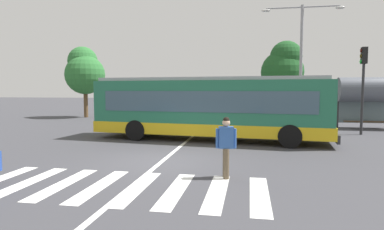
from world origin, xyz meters
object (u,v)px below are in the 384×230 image
(pedestrian_crossing_street, at_px, (226,144))
(parked_car_charcoal, at_px, (151,112))
(background_tree_left, at_px, (84,71))
(parked_car_red, at_px, (188,112))
(bus_stop_shelter, at_px, (372,91))
(twin_arm_street_lamp, at_px, (301,50))
(background_tree_right, at_px, (283,68))
(parked_car_champagne, at_px, (260,113))
(traffic_light_far_corner, at_px, (363,76))
(city_transit_bus, at_px, (209,108))
(parked_car_silver, at_px, (222,112))

(pedestrian_crossing_street, distance_m, parked_car_charcoal, 16.62)
(parked_car_charcoal, xyz_separation_m, background_tree_left, (-6.93, 2.69, 3.37))
(parked_car_red, relative_size, bus_stop_shelter, 1.13)
(twin_arm_street_lamp, bearing_deg, background_tree_right, 91.91)
(parked_car_red, distance_m, background_tree_right, 11.39)
(parked_car_red, relative_size, background_tree_right, 0.66)
(parked_car_champagne, xyz_separation_m, traffic_light_far_corner, (5.30, -5.40, 2.43))
(parked_car_red, xyz_separation_m, traffic_light_far_corner, (10.70, -5.11, 2.43))
(parked_car_red, bearing_deg, background_tree_left, 165.06)
(parked_car_champagne, bearing_deg, city_transit_bus, -107.24)
(bus_stop_shelter, bearing_deg, pedestrian_crossing_street, -122.17)
(parked_car_red, bearing_deg, parked_car_champagne, 3.07)
(parked_car_champagne, bearing_deg, twin_arm_street_lamp, -29.20)
(traffic_light_far_corner, bearing_deg, city_transit_bus, -157.41)
(bus_stop_shelter, height_order, background_tree_right, background_tree_right)
(parked_car_silver, bearing_deg, bus_stop_shelter, -13.37)
(parked_car_champagne, bearing_deg, pedestrian_crossing_street, -95.18)
(parked_car_charcoal, bearing_deg, bus_stop_shelter, -7.84)
(pedestrian_crossing_street, distance_m, background_tree_right, 23.22)
(background_tree_left, bearing_deg, parked_car_champagne, -8.72)
(parked_car_red, relative_size, parked_car_silver, 1.02)
(twin_arm_street_lamp, xyz_separation_m, background_tree_right, (-0.29, 8.65, -0.58))
(parked_car_champagne, bearing_deg, bus_stop_shelter, -19.75)
(background_tree_left, height_order, background_tree_right, background_tree_right)
(parked_car_charcoal, relative_size, parked_car_red, 0.99)
(pedestrian_crossing_street, xyz_separation_m, parked_car_charcoal, (-6.93, 15.11, -0.20))
(pedestrian_crossing_street, relative_size, parked_car_charcoal, 0.38)
(parked_car_champagne, relative_size, twin_arm_street_lamp, 0.56)
(twin_arm_street_lamp, bearing_deg, parked_car_red, 171.68)
(twin_arm_street_lamp, xyz_separation_m, background_tree_left, (-17.87, 3.80, -0.98))
(city_transit_bus, height_order, bus_stop_shelter, bus_stop_shelter)
(traffic_light_far_corner, relative_size, background_tree_right, 0.68)
(traffic_light_far_corner, relative_size, bus_stop_shelter, 1.17)
(bus_stop_shelter, height_order, twin_arm_street_lamp, twin_arm_street_lamp)
(parked_car_silver, distance_m, background_tree_left, 13.11)
(parked_car_silver, relative_size, background_tree_left, 0.72)
(pedestrian_crossing_street, bearing_deg, background_tree_right, 80.65)
(parked_car_silver, distance_m, twin_arm_street_lamp, 7.09)
(parked_car_charcoal, bearing_deg, parked_car_silver, 2.12)
(background_tree_right, bearing_deg, pedestrian_crossing_street, -99.35)
(parked_car_charcoal, bearing_deg, background_tree_right, 35.27)
(bus_stop_shelter, relative_size, background_tree_left, 0.65)
(parked_car_silver, bearing_deg, parked_car_champagne, 3.07)
(parked_car_red, relative_size, parked_car_champagne, 1.02)
(parked_car_champagne, bearing_deg, traffic_light_far_corner, -45.50)
(city_transit_bus, bearing_deg, parked_car_champagne, 72.76)
(traffic_light_far_corner, distance_m, background_tree_left, 21.98)
(pedestrian_crossing_street, xyz_separation_m, twin_arm_street_lamp, (4.02, 14.00, 4.15))
(parked_car_red, xyz_separation_m, background_tree_left, (-9.85, 2.63, 3.37))
(parked_car_silver, height_order, parked_car_champagne, same)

